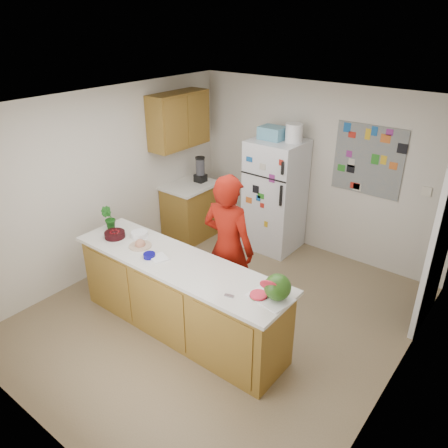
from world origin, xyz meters
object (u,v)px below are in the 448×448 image
Objects in this scene: person at (228,248)px; cherry_bowl at (115,235)px; refrigerator at (275,196)px; watermelon at (278,287)px.

person reaches higher than cherry_bowl.
person reaches higher than refrigerator.
refrigerator is at bearing -79.03° from person.
watermelon is 1.05× the size of cherry_bowl.
cherry_bowl is (-1.21, -0.65, 0.06)m from person.
cherry_bowl is at bearing 24.39° from person.
refrigerator is 0.95× the size of person.
refrigerator is 6.67× the size of watermelon.
refrigerator is 2.74m from watermelon.
person is 7.05× the size of watermelon.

